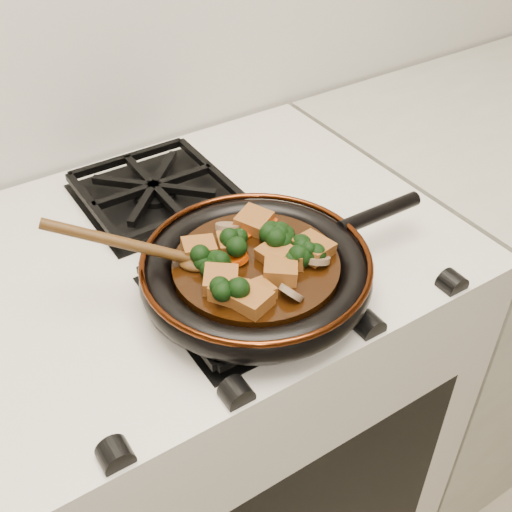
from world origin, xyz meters
TOP-DOWN VIEW (x-y plane):
  - stove at (0.00, 1.69)m, footprint 0.76×0.60m
  - burner_grate_front at (0.00, 1.55)m, footprint 0.23×0.23m
  - burner_grate_back at (0.00, 1.83)m, footprint 0.23×0.23m
  - skillet at (0.02, 1.54)m, footprint 0.43×0.31m
  - braising_sauce at (0.01, 1.54)m, footprint 0.22×0.22m
  - tofu_cube_0 at (0.04, 1.53)m, footprint 0.05×0.05m
  - tofu_cube_1 at (0.05, 1.61)m, footprint 0.06×0.06m
  - tofu_cube_2 at (-0.05, 1.53)m, footprint 0.06×0.06m
  - tofu_cube_3 at (-0.05, 1.51)m, footprint 0.05×0.06m
  - tofu_cube_4 at (0.02, 1.50)m, footprint 0.06×0.06m
  - tofu_cube_5 at (-0.00, 1.59)m, footprint 0.05×0.05m
  - tofu_cube_6 at (-0.04, 1.48)m, footprint 0.05×0.05m
  - tofu_cube_7 at (0.05, 1.52)m, footprint 0.05×0.06m
  - tofu_cube_8 at (-0.02, 1.49)m, footprint 0.03×0.04m
  - tofu_cube_9 at (0.09, 1.52)m, footprint 0.06×0.06m
  - tofu_cube_10 at (-0.04, 1.60)m, footprint 0.05×0.05m
  - broccoli_floret_0 at (0.04, 1.55)m, footprint 0.09×0.08m
  - broccoli_floret_1 at (-0.06, 1.50)m, footprint 0.08×0.08m
  - broccoli_floret_2 at (0.00, 1.57)m, footprint 0.07×0.06m
  - broccoli_floret_3 at (-0.04, 1.57)m, footprint 0.09×0.08m
  - broccoli_floret_4 at (0.06, 1.51)m, footprint 0.07×0.07m
  - broccoli_floret_5 at (0.06, 1.55)m, footprint 0.08×0.09m
  - broccoli_floret_6 at (0.06, 1.55)m, footprint 0.08×0.07m
  - broccoli_floret_7 at (0.07, 1.51)m, footprint 0.07×0.08m
  - carrot_coin_0 at (-0.05, 1.52)m, footprint 0.03×0.03m
  - carrot_coin_1 at (0.03, 1.60)m, footprint 0.03×0.03m
  - carrot_coin_2 at (0.09, 1.53)m, footprint 0.03×0.03m
  - carrot_coin_3 at (0.07, 1.60)m, footprint 0.03×0.03m
  - carrot_coin_4 at (-0.01, 1.56)m, footprint 0.03×0.03m
  - mushroom_slice_0 at (0.01, 1.46)m, footprint 0.03×0.04m
  - mushroom_slice_1 at (0.02, 1.62)m, footprint 0.05×0.05m
  - mushroom_slice_2 at (0.08, 1.50)m, footprint 0.05×0.05m
  - wooden_spoon at (-0.09, 1.60)m, footprint 0.13×0.09m

SIDE VIEW (x-z plane):
  - stove at x=0.00m, z-range 0.00..0.90m
  - burner_grate_front at x=0.00m, z-range 0.90..0.93m
  - burner_grate_back at x=0.00m, z-range 0.90..0.93m
  - skillet at x=0.02m, z-range 0.92..0.97m
  - braising_sauce at x=0.01m, z-range 0.94..0.96m
  - carrot_coin_0 at x=-0.05m, z-range 0.96..0.97m
  - carrot_coin_1 at x=0.03m, z-range 0.95..0.97m
  - carrot_coin_2 at x=0.09m, z-range 0.95..0.97m
  - carrot_coin_3 at x=0.07m, z-range 0.95..0.97m
  - carrot_coin_4 at x=-0.01m, z-range 0.95..0.97m
  - mushroom_slice_0 at x=0.01m, z-range 0.95..0.98m
  - mushroom_slice_1 at x=0.02m, z-range 0.95..0.98m
  - mushroom_slice_2 at x=0.08m, z-range 0.95..0.98m
  - tofu_cube_8 at x=-0.02m, z-range 0.95..0.98m
  - tofu_cube_5 at x=0.00m, z-range 0.95..0.98m
  - tofu_cube_7 at x=0.05m, z-range 0.95..0.98m
  - tofu_cube_3 at x=-0.05m, z-range 0.95..0.98m
  - tofu_cube_0 at x=0.04m, z-range 0.95..0.98m
  - tofu_cube_6 at x=-0.04m, z-range 0.96..0.98m
  - broccoli_floret_7 at x=0.07m, z-range 0.94..1.00m
  - broccoli_floret_5 at x=0.06m, z-range 0.93..1.00m
  - tofu_cube_2 at x=-0.05m, z-range 0.95..0.98m
  - tofu_cube_4 at x=0.02m, z-range 0.95..0.98m
  - tofu_cube_9 at x=0.09m, z-range 0.95..0.98m
  - broccoli_floret_4 at x=0.06m, z-range 0.94..1.00m
  - tofu_cube_10 at x=-0.04m, z-range 0.95..0.98m
  - tofu_cube_1 at x=0.05m, z-range 0.95..0.98m
  - broccoli_floret_3 at x=-0.04m, z-range 0.94..1.00m
  - broccoli_floret_2 at x=0.00m, z-range 0.94..1.00m
  - broccoli_floret_0 at x=0.04m, z-range 0.94..1.00m
  - broccoli_floret_6 at x=0.06m, z-range 0.94..1.00m
  - broccoli_floret_1 at x=-0.06m, z-range 0.93..1.01m
  - wooden_spoon at x=-0.09m, z-range 0.88..1.08m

